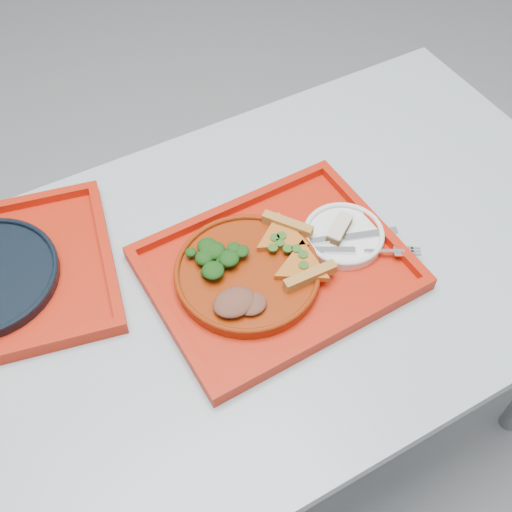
{
  "coord_description": "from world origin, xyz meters",
  "views": [
    {
      "loc": [
        -0.25,
        -0.61,
        1.7
      ],
      "look_at": [
        0.1,
        0.01,
        0.78
      ],
      "focal_mm": 45.0,
      "sensor_mm": 36.0,
      "label": 1
    }
  ],
  "objects": [
    {
      "name": "tray_main",
      "position": [
        0.12,
        -0.02,
        0.76
      ],
      "size": [
        0.46,
        0.36,
        0.01
      ],
      "primitive_type": "cube",
      "rotation": [
        0.0,
        0.0,
        0.02
      ],
      "color": "#B71C09",
      "rests_on": "table"
    },
    {
      "name": "meat_portion",
      "position": [
        0.02,
        -0.07,
        0.79
      ],
      "size": [
        0.08,
        0.06,
        0.02
      ],
      "primitive_type": "ellipsoid",
      "color": "brown",
      "rests_on": "dinner_plate"
    },
    {
      "name": "pizza_slice_b",
      "position": [
        0.16,
        0.02,
        0.79
      ],
      "size": [
        0.15,
        0.14,
        0.02
      ],
      "primitive_type": null,
      "rotation": [
        0.0,
        0.0,
        3.76
      ],
      "color": "orange",
      "rests_on": "dinner_plate"
    },
    {
      "name": "ground",
      "position": [
        0.0,
        0.0,
        0.0
      ],
      "size": [
        10.0,
        10.0,
        0.0
      ],
      "primitive_type": "plane",
      "color": "#94969C",
      "rests_on": "ground"
    },
    {
      "name": "dessert_bar",
      "position": [
        0.27,
        -0.01,
        0.79
      ],
      "size": [
        0.07,
        0.06,
        0.02
      ],
      "rotation": [
        0.0,
        0.0,
        0.6
      ],
      "color": "#4B3119",
      "rests_on": "side_plate"
    },
    {
      "name": "table",
      "position": [
        0.0,
        0.0,
        0.68
      ],
      "size": [
        1.6,
        0.8,
        0.75
      ],
      "color": "#9BA5AD",
      "rests_on": "ground"
    },
    {
      "name": "dinner_plate",
      "position": [
        0.07,
        -0.01,
        0.77
      ],
      "size": [
        0.26,
        0.26,
        0.02
      ],
      "primitive_type": "cylinder",
      "color": "maroon",
      "rests_on": "tray_main"
    },
    {
      "name": "side_plate",
      "position": [
        0.27,
        -0.02,
        0.77
      ],
      "size": [
        0.15,
        0.15,
        0.01
      ],
      "primitive_type": "cylinder",
      "color": "white",
      "rests_on": "tray_main"
    },
    {
      "name": "knife",
      "position": [
        0.27,
        -0.03,
        0.78
      ],
      "size": [
        0.18,
        0.08,
        0.01
      ],
      "primitive_type": "cube",
      "rotation": [
        0.0,
        0.0,
        -0.33
      ],
      "color": "silver",
      "rests_on": "side_plate"
    },
    {
      "name": "salad_heap",
      "position": [
        0.04,
        0.04,
        0.8
      ],
      "size": [
        0.09,
        0.08,
        0.05
      ],
      "primitive_type": "ellipsoid",
      "color": "black",
      "rests_on": "dinner_plate"
    },
    {
      "name": "fork",
      "position": [
        0.28,
        -0.07,
        0.78
      ],
      "size": [
        0.17,
        0.11,
        0.01
      ],
      "primitive_type": "cube",
      "rotation": [
        0.0,
        0.0,
        -0.52
      ],
      "color": "silver",
      "rests_on": "side_plate"
    },
    {
      "name": "pizza_slice_a",
      "position": [
        0.16,
        -0.05,
        0.79
      ],
      "size": [
        0.1,
        0.12,
        0.02
      ],
      "primitive_type": null,
      "rotation": [
        0.0,
        0.0,
        1.53
      ],
      "color": "orange",
      "rests_on": "dinner_plate"
    }
  ]
}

